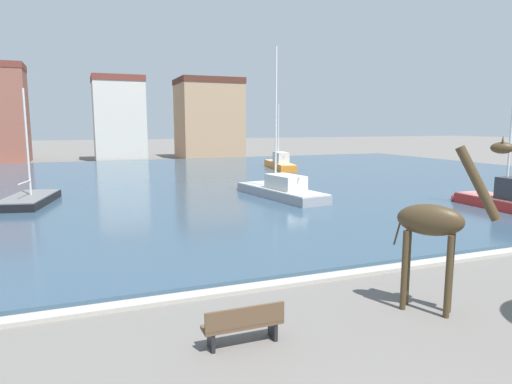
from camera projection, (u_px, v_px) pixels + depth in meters
harbor_water at (142, 184)px, 35.37m from camera, size 80.53×47.92×0.24m
quay_edge_coping at (249, 288)px, 13.08m from camera, size 80.53×0.50×0.12m
giraffe_statue at (436, 224)px, 11.25m from camera, size 1.95×2.23×4.54m
sailboat_black at (32, 200)px, 26.34m from camera, size 3.32×6.47×6.82m
sailboat_grey at (276, 191)px, 28.75m from camera, size 3.31×8.98×9.55m
sailboat_orange at (278, 164)px, 47.63m from camera, size 3.15×9.11×6.91m
sailboat_red at (506, 201)px, 24.45m from camera, size 2.21×7.13×8.33m
park_bench at (244, 324)px, 9.76m from camera, size 1.80×0.44×0.92m
townhouse_wide_warehouse at (1, 113)px, 56.75m from camera, size 6.18×5.73×12.43m
townhouse_corner_house at (119, 119)px, 60.16m from camera, size 6.59×6.77×11.11m
townhouse_tall_gabled at (209, 119)px, 64.88m from camera, size 8.81×7.92×11.28m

